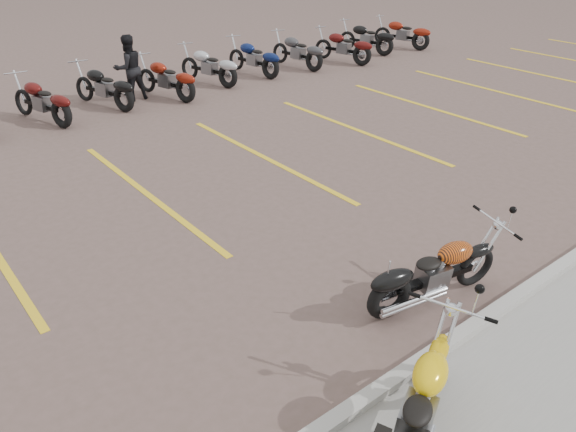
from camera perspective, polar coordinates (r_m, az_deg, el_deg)
name	(u,v)px	position (r m, az deg, el deg)	size (l,w,h in m)	color
ground	(282,297)	(7.58, -0.66, -8.27)	(100.00, 100.00, 0.00)	brown
curb	(395,380)	(6.46, 10.80, -16.05)	(60.00, 0.18, 0.12)	#ADAAA3
parking_stripes	(147,194)	(10.57, -14.16, 2.23)	(38.00, 5.50, 0.01)	yellow
yellow_cruiser	(411,420)	(5.58, 12.44, -19.59)	(2.03, 1.08, 0.90)	black
flame_cruiser	(430,275)	(7.49, 14.20, -5.82)	(2.05, 0.51, 0.85)	black
person_b	(129,68)	(15.98, -15.87, 14.26)	(0.84, 0.65, 1.73)	black
bg_bike_row	(132,81)	(15.92, -15.55, 13.08)	(22.49, 2.09, 1.10)	black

